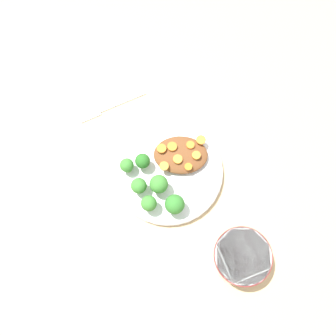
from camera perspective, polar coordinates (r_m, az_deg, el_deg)
The scene contains 19 objects.
ground_plane at distance 0.82m, azimuth -0.00°, elevation -0.76°, with size 4.00×4.00×0.00m, color tan.
plate at distance 0.81m, azimuth -0.00°, elevation -0.49°, with size 0.27×0.27×0.02m.
dip_bowl at distance 0.76m, azimuth 12.58°, elevation -14.84°, with size 0.13×0.13×0.06m.
stew_mound at distance 0.80m, azimuth 2.23°, elevation 2.31°, with size 0.13×0.10×0.03m, color brown.
broccoli_floret_0 at distance 0.76m, azimuth -1.61°, elevation -2.85°, with size 0.04×0.04×0.06m.
broccoli_floret_1 at distance 0.76m, azimuth -5.10°, elevation -3.12°, with size 0.04×0.04×0.05m.
broccoli_floret_2 at distance 0.74m, azimuth 1.17°, elevation -6.36°, with size 0.05×0.05×0.06m.
broccoli_floret_3 at distance 0.78m, azimuth -7.18°, elevation 0.18°, with size 0.03×0.03×0.05m.
broccoli_floret_4 at distance 0.75m, azimuth -3.36°, elevation -6.19°, with size 0.04×0.04×0.05m.
broccoli_floret_5 at distance 0.78m, azimuth -4.44°, elevation 1.18°, with size 0.04×0.04×0.05m.
carrot_slice_0 at distance 0.79m, azimuth 0.73°, elevation 3.74°, with size 0.02×0.02×0.01m, color orange.
carrot_slice_1 at distance 0.79m, azimuth 4.93°, elevation 2.22°, with size 0.02×0.02×0.01m, color orange.
carrot_slice_2 at distance 0.78m, azimuth 1.70°, elevation 1.54°, with size 0.02×0.02×0.01m, color orange.
carrot_slice_3 at distance 0.78m, azimuth -0.68°, elevation 0.50°, with size 0.02×0.02×0.01m, color orange.
carrot_slice_4 at distance 0.78m, azimuth 3.55°, elevation 0.23°, with size 0.02×0.02×0.00m, color orange.
carrot_slice_5 at distance 0.80m, azimuth 3.92°, elevation 4.04°, with size 0.02×0.02×0.00m, color orange.
carrot_slice_6 at distance 0.79m, azimuth -1.13°, elevation 3.41°, with size 0.02×0.02×0.01m, color orange.
carrot_slice_7 at distance 0.81m, azimuth 5.76°, elevation 4.89°, with size 0.02×0.02×0.01m, color orange.
fork at distance 0.91m, azimuth -10.74°, elevation 10.20°, with size 0.18×0.10×0.01m.
Camera 1 is at (-0.01, 0.26, 0.78)m, focal length 35.00 mm.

